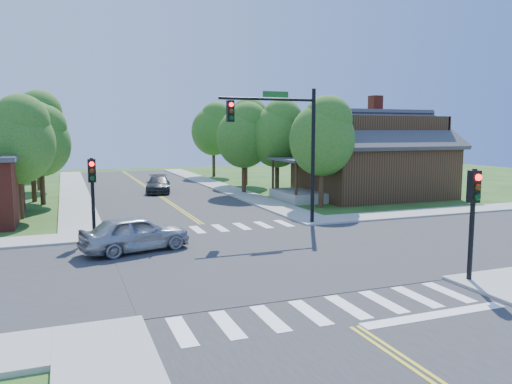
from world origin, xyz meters
name	(u,v)px	position (x,y,z in m)	size (l,w,h in m)	color
ground	(251,258)	(0.00, 0.00, 0.00)	(100.00, 100.00, 0.00)	#284816
road_ns	(251,258)	(0.00, 0.00, 0.02)	(10.00, 90.00, 0.04)	#2D2D30
road_ew	(251,258)	(0.00, 0.00, 0.03)	(90.00, 10.00, 0.04)	#2D2D30
intersection_patch	(251,258)	(0.00, 0.00, 0.00)	(10.20, 10.20, 0.06)	#2D2D30
sidewalk_ne	(367,193)	(15.82, 15.82, 0.07)	(40.00, 40.00, 0.14)	#9E9B93
crosswalk_north	(209,229)	(0.00, 6.20, 0.05)	(8.85, 2.00, 0.01)	white
crosswalk_south	(329,309)	(0.00, -6.20, 0.05)	(8.85, 2.00, 0.01)	white
centerline	(251,257)	(0.00, 0.00, 0.05)	(0.30, 90.00, 0.01)	yellow
stop_bar	(435,316)	(2.50, -7.60, 0.00)	(4.60, 0.45, 0.09)	white
signal_mast_ne	(284,134)	(3.91, 5.59, 4.85)	(5.30, 0.42, 7.20)	black
signal_pole_se	(473,204)	(5.60, -5.62, 2.66)	(0.34, 0.42, 3.80)	black
signal_pole_nw	(92,183)	(-5.60, 5.58, 2.66)	(0.34, 0.42, 3.80)	black
house_ne	(372,153)	(15.11, 14.23, 3.33)	(13.05, 8.80, 7.11)	black
tree_e_a	(324,134)	(8.97, 10.62, 4.78)	(4.29, 4.08, 7.30)	#382314
tree_e_b	(278,132)	(8.98, 17.89, 4.91)	(4.41, 4.19, 7.50)	#382314
tree_e_c	(247,128)	(9.10, 25.46, 5.26)	(4.73, 4.49, 8.03)	#382314
tree_e_d	(214,128)	(8.70, 34.70, 5.33)	(4.79, 4.55, 8.14)	#382314
tree_w_a	(18,138)	(-9.10, 13.02, 4.62)	(4.15, 3.95, 7.06)	#382314
tree_w_b	(32,136)	(-8.75, 20.35, 4.64)	(4.17, 3.96, 7.09)	#382314
tree_w_c	(37,125)	(-8.72, 27.73, 5.50)	(4.94, 4.69, 8.40)	#382314
tree_w_d	(38,139)	(-9.13, 37.22, 4.17)	(3.75, 3.56, 6.38)	#382314
tree_house	(245,134)	(6.66, 19.19, 4.77)	(4.29, 4.07, 7.29)	#382314
tree_bldg	(41,140)	(-8.12, 18.63, 4.43)	(3.98, 3.78, 6.76)	#382314
car_silver	(135,234)	(-4.12, 2.72, 0.76)	(4.78, 2.84, 1.52)	#A5A8AC
car_dgrey	(158,185)	(0.29, 22.23, 0.67)	(2.74, 4.89, 1.34)	#2C2F31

